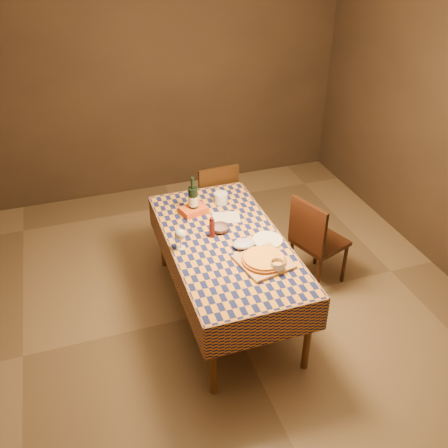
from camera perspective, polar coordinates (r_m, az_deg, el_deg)
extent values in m
plane|color=brown|center=(4.62, 0.20, -9.73)|extent=(5.00, 5.00, 0.00)
cube|color=#34271D|center=(6.08, -7.64, 15.67)|extent=(4.50, 0.10, 2.70)
cylinder|color=brown|center=(3.71, -1.29, -14.99)|extent=(0.06, 0.06, 0.75)
cylinder|color=brown|center=(3.93, 9.59, -12.18)|extent=(0.06, 0.06, 0.75)
cylinder|color=brown|center=(4.94, -7.07, -1.19)|extent=(0.06, 0.06, 0.75)
cylinder|color=brown|center=(5.11, 1.26, 0.32)|extent=(0.06, 0.06, 0.75)
cube|color=brown|center=(4.15, 0.22, -2.21)|extent=(0.90, 1.80, 0.03)
cube|color=brown|center=(4.14, 0.22, -1.98)|extent=(0.92, 1.82, 0.02)
cube|color=brown|center=(3.58, 5.03, -11.84)|extent=(0.94, 0.01, 0.30)
cube|color=brown|center=(4.95, -3.18, 2.45)|extent=(0.94, 0.01, 0.30)
cube|color=brown|center=(4.13, -5.93, -4.74)|extent=(0.01, 1.84, 0.30)
cube|color=brown|center=(4.36, 6.01, -2.37)|extent=(0.01, 1.84, 0.30)
cube|color=tan|center=(3.89, 4.54, -4.34)|extent=(0.44, 0.44, 0.02)
cylinder|color=#9F4D1A|center=(3.88, 4.56, -4.09)|extent=(0.45, 0.45, 0.02)
cylinder|color=orange|center=(3.86, 4.57, -3.88)|extent=(0.41, 0.41, 0.02)
cylinder|color=#4A1111|center=(4.14, -1.38, -0.54)|extent=(0.05, 0.05, 0.16)
sphere|color=#4A1111|center=(4.08, -1.40, 0.59)|extent=(0.04, 0.04, 0.04)
imported|color=#664D55|center=(4.23, -0.47, -0.52)|extent=(0.17, 0.17, 0.05)
cylinder|color=silver|center=(4.06, -4.95, -2.72)|extent=(0.09, 0.09, 0.01)
cylinder|color=silver|center=(4.03, -4.98, -2.20)|extent=(0.01, 0.01, 0.08)
sphere|color=silver|center=(3.98, -5.04, -1.19)|extent=(0.09, 0.09, 0.09)
ellipsoid|color=#39060D|center=(3.99, -5.03, -1.31)|extent=(0.06, 0.06, 0.04)
cylinder|color=black|center=(4.44, -3.54, 2.70)|extent=(0.09, 0.09, 0.25)
cylinder|color=black|center=(4.36, -3.62, 4.70)|extent=(0.03, 0.03, 0.10)
cylinder|color=beige|center=(4.44, -3.54, 2.70)|extent=(0.09, 0.09, 0.09)
cylinder|color=silver|center=(4.62, -0.36, 2.99)|extent=(0.16, 0.16, 0.10)
cube|color=#CC4B1A|center=(4.49, -3.50, 1.60)|extent=(0.26, 0.22, 0.06)
cylinder|color=white|center=(4.14, 4.99, -1.83)|extent=(0.26, 0.26, 0.01)
imported|color=silver|center=(3.80, 6.09, -4.80)|extent=(0.12, 0.12, 0.09)
cube|color=silver|center=(4.43, 0.24, 0.78)|extent=(0.28, 0.24, 0.00)
ellipsoid|color=#AAB0DA|center=(4.05, 2.30, -2.27)|extent=(0.20, 0.16, 0.06)
cube|color=black|center=(5.32, -1.36, 2.69)|extent=(0.44, 0.44, 0.04)
cube|color=black|center=(5.03, -0.60, 4.08)|extent=(0.42, 0.06, 0.46)
cylinder|color=black|center=(5.64, -0.26, 1.83)|extent=(0.04, 0.04, 0.43)
cylinder|color=black|center=(5.54, -3.73, 1.11)|extent=(0.04, 0.04, 0.43)
cylinder|color=black|center=(5.36, 1.15, -0.02)|extent=(0.04, 0.04, 0.43)
cylinder|color=black|center=(5.25, -2.48, -0.81)|extent=(0.04, 0.04, 0.43)
cube|color=black|center=(4.76, 10.91, -1.98)|extent=(0.54, 0.54, 0.04)
cube|color=black|center=(4.50, 9.52, -0.28)|extent=(0.17, 0.41, 0.46)
cylinder|color=black|center=(4.93, 13.58, -4.41)|extent=(0.04, 0.04, 0.43)
cylinder|color=black|center=(5.10, 10.54, -2.52)|extent=(0.04, 0.04, 0.43)
cylinder|color=black|center=(4.70, 10.73, -6.10)|extent=(0.04, 0.04, 0.43)
cylinder|color=black|center=(4.88, 7.65, -4.05)|extent=(0.04, 0.04, 0.43)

